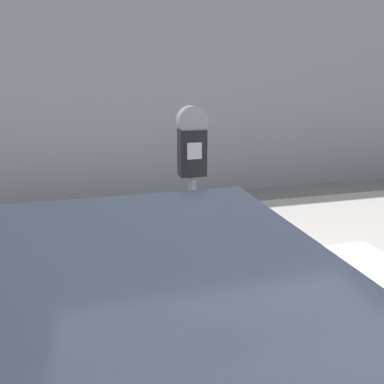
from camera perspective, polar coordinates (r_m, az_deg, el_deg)
name	(u,v)px	position (r m, az deg, el deg)	size (l,w,h in m)	color
sidewalk	(184,256)	(4.21, -1.25, -9.68)	(24.00, 2.80, 0.15)	#9E9B96
parking_meter	(192,164)	(2.84, 0.00, 4.26)	(0.22, 0.14, 1.61)	slate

